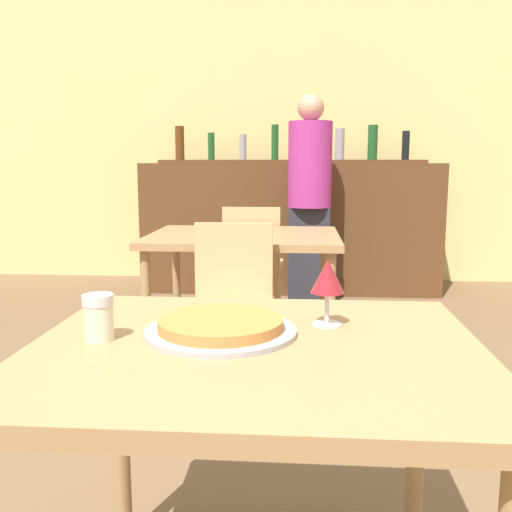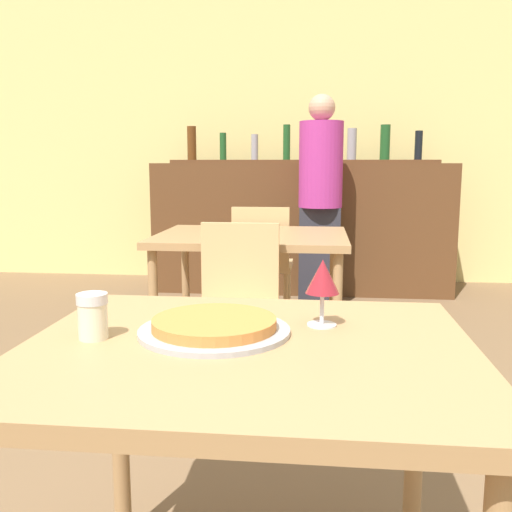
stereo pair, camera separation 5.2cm
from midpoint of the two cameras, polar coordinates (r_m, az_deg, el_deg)
wall_back at (r=5.60m, az=3.33°, el=11.98°), size 8.00×0.05×2.80m
dining_table_near at (r=1.26m, az=-1.25°, el=-12.62°), size 0.97×0.82×0.75m
dining_table_far at (r=3.27m, az=-1.67°, el=0.86°), size 1.08×0.86×0.73m
bar_counter at (r=5.12m, az=3.13°, el=2.90°), size 2.60×0.56×1.13m
bar_back_shelf at (r=5.23m, az=3.42°, el=10.11°), size 2.39×0.24×0.34m
chair_far_side_front at (r=2.71m, az=-3.01°, el=-4.40°), size 0.40×0.40×0.85m
chair_far_side_back at (r=3.88m, az=-0.72°, el=-0.22°), size 0.40×0.40×0.85m
pizza_tray at (r=1.30m, az=-4.70°, el=-7.09°), size 0.34×0.34×0.04m
cheese_shaker at (r=1.29m, az=-16.66°, el=-5.93°), size 0.07×0.07×0.10m
person_standing at (r=4.52m, az=5.05°, el=6.22°), size 0.34×0.34×1.66m
wine_glass at (r=1.35m, az=6.08°, el=-2.23°), size 0.08×0.08×0.16m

